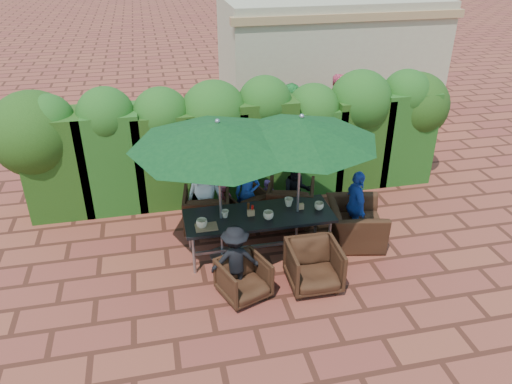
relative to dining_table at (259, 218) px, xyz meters
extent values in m
plane|color=brown|center=(0.11, -0.11, -0.68)|extent=(80.00, 80.00, 0.00)
cube|color=black|center=(0.00, 0.00, 0.05)|extent=(2.47, 0.90, 0.05)
cube|color=gray|center=(0.00, 0.00, -0.56)|extent=(2.27, 0.05, 0.05)
cylinder|color=gray|center=(-1.13, -0.35, -0.33)|extent=(0.05, 0.05, 0.70)
cylinder|color=gray|center=(-1.13, 0.35, -0.33)|extent=(0.05, 0.05, 0.70)
cylinder|color=gray|center=(1.13, -0.35, -0.33)|extent=(0.05, 0.05, 0.70)
cylinder|color=gray|center=(1.13, 0.35, -0.33)|extent=(0.05, 0.05, 0.70)
cylinder|color=gray|center=(-0.62, 0.04, -0.66)|extent=(0.44, 0.44, 0.03)
cylinder|color=gray|center=(-0.62, 0.04, 0.52)|extent=(0.04, 0.04, 2.40)
cone|color=black|center=(-0.62, 0.04, 1.54)|extent=(2.74, 2.74, 0.38)
sphere|color=gray|center=(-0.62, 0.04, 1.74)|extent=(0.08, 0.08, 0.08)
cylinder|color=gray|center=(0.66, -0.03, -0.66)|extent=(0.44, 0.44, 0.03)
cylinder|color=gray|center=(0.66, -0.03, 0.52)|extent=(0.04, 0.04, 2.40)
cone|color=black|center=(0.66, -0.03, 1.54)|extent=(2.47, 2.47, 0.38)
sphere|color=gray|center=(0.66, -0.03, 1.74)|extent=(0.08, 0.08, 0.08)
imported|color=black|center=(-0.76, 0.95, -0.25)|extent=(0.93, 0.89, 0.85)
imported|color=black|center=(-0.01, 0.99, -0.31)|extent=(0.90, 0.87, 0.73)
imported|color=black|center=(0.82, 0.90, -0.24)|extent=(1.06, 1.03, 0.87)
imported|color=black|center=(-0.47, -1.06, -0.33)|extent=(0.85, 0.82, 0.69)
imported|color=black|center=(0.64, -1.05, -0.28)|extent=(0.79, 0.74, 0.80)
imported|color=black|center=(1.74, 0.00, -0.21)|extent=(0.89, 1.19, 0.93)
imported|color=silver|center=(-0.77, 0.93, 0.00)|extent=(0.75, 0.56, 1.35)
imported|color=blue|center=(0.01, 0.97, -0.05)|extent=(0.55, 0.50, 1.26)
imported|color=black|center=(0.92, 0.91, -0.09)|extent=(0.59, 0.40, 1.17)
imported|color=black|center=(-0.56, -0.91, -0.11)|extent=(0.74, 0.36, 1.14)
imported|color=blue|center=(1.76, 0.09, -0.03)|extent=(0.42, 0.78, 1.30)
imported|color=#E95276|center=(-0.41, 1.11, -0.28)|extent=(0.34, 0.31, 0.79)
imported|color=#7A479A|center=(0.43, 1.10, -0.29)|extent=(0.34, 0.30, 0.78)
imported|color=green|center=(1.71, 4.12, 0.17)|extent=(1.68, 1.02, 1.70)
imported|color=#E95276|center=(2.87, 4.19, 0.24)|extent=(0.97, 0.70, 1.83)
imported|color=gray|center=(3.36, 4.22, 0.20)|extent=(1.20, 1.09, 1.75)
imported|color=beige|center=(-0.96, -0.19, 0.15)|extent=(0.18, 0.18, 0.14)
imported|color=beige|center=(-0.56, 0.04, 0.14)|extent=(0.13, 0.13, 0.12)
imported|color=beige|center=(0.12, -0.17, 0.14)|extent=(0.17, 0.17, 0.14)
imported|color=beige|center=(0.56, 0.18, 0.14)|extent=(0.15, 0.15, 0.14)
imported|color=beige|center=(1.03, -0.05, 0.14)|extent=(0.16, 0.16, 0.13)
cylinder|color=#B20C0A|center=(-0.10, 0.03, 0.16)|extent=(0.04, 0.04, 0.17)
cylinder|color=#4C230C|center=(-0.15, 0.13, 0.16)|extent=(0.04, 0.04, 0.17)
cube|color=#8B6443|center=(-0.90, -0.21, 0.08)|extent=(0.35, 0.25, 0.02)
cube|color=tan|center=(-0.13, 0.00, 0.12)|extent=(0.12, 0.06, 0.10)
cube|color=tan|center=(0.72, 0.03, 0.12)|extent=(0.12, 0.06, 0.10)
cube|color=#1B3B10|center=(-3.39, 2.19, 0.32)|extent=(1.15, 0.95, 1.99)
sphere|color=#1B3B10|center=(-3.39, 2.19, 1.21)|extent=(0.93, 0.93, 0.93)
cube|color=#1B3B10|center=(-2.39, 2.19, 0.32)|extent=(1.15, 0.95, 1.99)
sphere|color=#1B3B10|center=(-2.39, 2.19, 1.21)|extent=(1.07, 1.07, 1.07)
cube|color=#1B3B10|center=(-1.39, 2.19, 0.28)|extent=(1.15, 0.95, 1.91)
sphere|color=#1B3B10|center=(-1.39, 2.19, 1.13)|extent=(1.08, 1.08, 1.08)
cube|color=#1B3B10|center=(-0.39, 2.19, 0.26)|extent=(1.15, 0.95, 1.87)
sphere|color=#1B3B10|center=(-0.39, 2.19, 1.10)|extent=(1.29, 1.29, 1.29)
cube|color=#1B3B10|center=(0.61, 2.19, 0.34)|extent=(1.15, 0.95, 2.02)
sphere|color=#1B3B10|center=(0.61, 2.19, 1.25)|extent=(1.06, 1.06, 1.06)
cube|color=#1B3B10|center=(1.61, 2.19, 0.21)|extent=(1.15, 0.95, 1.78)
sphere|color=#1B3B10|center=(1.61, 2.19, 1.01)|extent=(1.10, 1.10, 1.10)
cube|color=#1B3B10|center=(2.61, 2.19, 0.28)|extent=(1.15, 0.95, 1.91)
sphere|color=#1B3B10|center=(2.61, 2.19, 1.14)|extent=(1.27, 1.27, 1.27)
cube|color=#1B3B10|center=(3.61, 2.19, 0.32)|extent=(1.15, 0.95, 1.99)
sphere|color=#1B3B10|center=(3.61, 2.19, 1.22)|extent=(1.02, 1.02, 1.02)
sphere|color=#1B3B10|center=(-3.69, 2.29, 0.92)|extent=(1.60, 1.60, 1.60)
sphere|color=#1B3B10|center=(3.91, 2.29, 0.92)|extent=(1.40, 1.40, 1.40)
cube|color=tan|center=(3.61, 6.89, 0.92)|extent=(6.00, 3.00, 3.20)
cube|color=tan|center=(3.61, 5.44, 2.22)|extent=(6.20, 0.25, 0.20)
camera|label=1|loc=(-1.56, -6.90, 4.34)|focal=35.00mm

